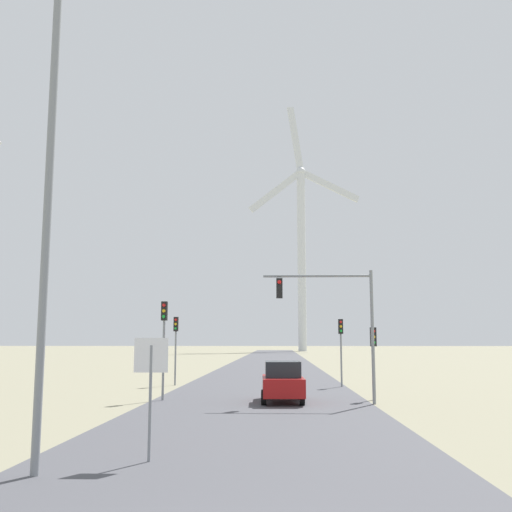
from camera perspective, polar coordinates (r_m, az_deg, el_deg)
name	(u,v)px	position (r m, az deg, el deg)	size (l,w,h in m)	color
road_surface	(268,371)	(54.73, 1.17, -10.93)	(10.00, 240.00, 0.01)	#47474C
streetlamp	(52,126)	(14.38, -18.88, 11.61)	(3.58, 0.32, 12.24)	gray
stop_sign_near	(151,374)	(14.48, -9.99, -11.04)	(0.81, 0.07, 2.82)	gray
traffic_light_post_near_left	(164,328)	(28.83, -8.76, -6.79)	(0.28, 0.34, 4.60)	gray
traffic_light_post_near_right	(374,346)	(29.29, 11.13, -8.44)	(0.28, 0.34, 3.38)	gray
traffic_light_post_mid_left	(176,335)	(38.22, -7.65, -7.48)	(0.28, 0.34, 4.23)	gray
traffic_light_post_mid_right	(341,337)	(37.13, 8.09, -7.65)	(0.28, 0.34, 4.06)	gray
traffic_light_mast_overhead	(333,307)	(27.07, 7.35, -4.85)	(4.92, 0.35, 5.89)	gray
car_approaching	(283,382)	(27.68, 2.55, -11.87)	(1.92, 4.15, 1.83)	maroon
wind_turbine_left	(301,240)	(159.54, 4.35, 1.51)	(30.33, 10.90, 65.98)	silver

